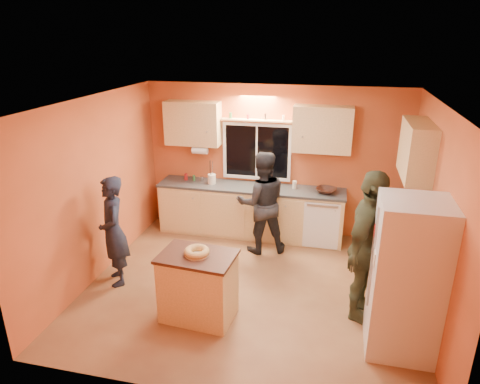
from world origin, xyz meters
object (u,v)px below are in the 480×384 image
(person_left, at_px, (114,231))
(person_center, at_px, (262,203))
(refrigerator, at_px, (406,278))
(island, at_px, (198,286))
(person_right, at_px, (367,248))

(person_left, height_order, person_center, person_center)
(refrigerator, xyz_separation_m, person_left, (-3.78, 0.55, -0.11))
(person_left, bearing_deg, person_center, 92.56)
(island, height_order, person_right, person_right)
(refrigerator, bearing_deg, island, 179.53)
(island, bearing_deg, refrigerator, 4.36)
(island, bearing_deg, person_right, 18.38)
(island, distance_m, person_center, 2.02)
(refrigerator, height_order, island, refrigerator)
(refrigerator, height_order, person_center, refrigerator)
(person_left, bearing_deg, island, 34.64)
(person_left, relative_size, person_center, 0.94)
(island, distance_m, person_left, 1.53)
(refrigerator, xyz_separation_m, person_center, (-1.94, 1.95, -0.06))
(refrigerator, relative_size, person_left, 1.13)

